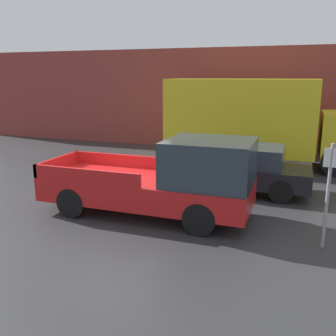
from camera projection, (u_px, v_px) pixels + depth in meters
ground_plane at (116, 209)px, 10.56m from camera, size 60.00×60.00×0.00m
building_wall at (204, 99)px, 18.91m from camera, size 28.00×0.15×5.01m
pickup_truck at (166, 180)px, 9.78m from camera, size 5.60×2.05×2.12m
car at (240, 168)px, 12.07m from camera, size 4.47×1.93×1.49m
delivery_truck at (254, 119)px, 15.52m from camera, size 7.97×2.43×3.53m
parking_sign at (328, 190)px, 7.88m from camera, size 0.30×0.07×2.30m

